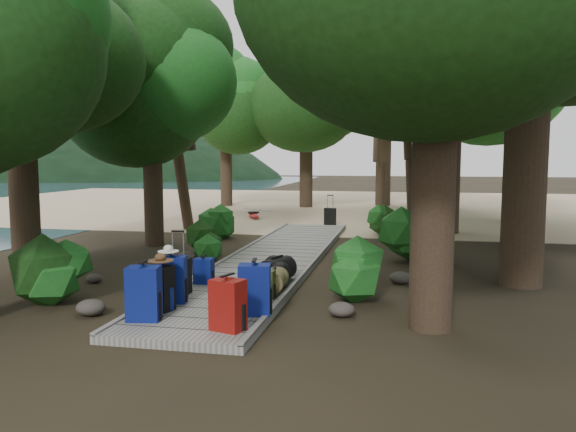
% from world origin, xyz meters
% --- Properties ---
extents(ground, '(120.00, 120.00, 0.00)m').
position_xyz_m(ground, '(0.00, 0.00, 0.00)').
color(ground, '#2D2416').
rests_on(ground, ground).
extents(sand_beach, '(40.00, 22.00, 0.02)m').
position_xyz_m(sand_beach, '(0.00, 16.00, 0.01)').
color(sand_beach, tan).
rests_on(sand_beach, ground).
extents(distant_hill, '(32.00, 16.00, 12.00)m').
position_xyz_m(distant_hill, '(-40.00, 48.00, 0.00)').
color(distant_hill, black).
rests_on(distant_hill, ground).
extents(boardwalk, '(2.00, 12.00, 0.12)m').
position_xyz_m(boardwalk, '(0.00, 1.00, 0.06)').
color(boardwalk, gray).
rests_on(boardwalk, ground).
extents(backpack_left_a, '(0.49, 0.38, 0.83)m').
position_xyz_m(backpack_left_a, '(-0.63, -4.24, 0.53)').
color(backpack_left_a, navy).
rests_on(backpack_left_a, boardwalk).
extents(backpack_left_b, '(0.45, 0.37, 0.73)m').
position_xyz_m(backpack_left_b, '(-0.64, -3.73, 0.48)').
color(backpack_left_b, black).
rests_on(backpack_left_b, boardwalk).
extents(backpack_left_c, '(0.48, 0.39, 0.79)m').
position_xyz_m(backpack_left_c, '(-0.63, -3.27, 0.51)').
color(backpack_left_c, navy).
rests_on(backpack_left_c, boardwalk).
extents(backpack_left_d, '(0.33, 0.24, 0.50)m').
position_xyz_m(backpack_left_d, '(-0.61, -1.94, 0.37)').
color(backpack_left_d, navy).
rests_on(backpack_left_d, boardwalk).
extents(backpack_right_a, '(0.48, 0.40, 0.74)m').
position_xyz_m(backpack_right_a, '(0.63, -4.43, 0.49)').
color(backpack_right_a, maroon).
rests_on(backpack_right_a, boardwalk).
extents(backpack_right_b, '(0.49, 0.38, 0.80)m').
position_xyz_m(backpack_right_b, '(0.78, -3.67, 0.52)').
color(backpack_right_b, navy).
rests_on(backpack_right_b, boardwalk).
extents(backpack_right_c, '(0.40, 0.31, 0.63)m').
position_xyz_m(backpack_right_c, '(0.78, -3.54, 0.44)').
color(backpack_right_c, navy).
rests_on(backpack_right_c, boardwalk).
extents(backpack_right_d, '(0.32, 0.23, 0.49)m').
position_xyz_m(backpack_right_d, '(0.69, -2.73, 0.36)').
color(backpack_right_d, '#333C19').
rests_on(backpack_right_d, boardwalk).
extents(duffel_right_khaki, '(0.41, 0.57, 0.36)m').
position_xyz_m(duffel_right_khaki, '(0.74, -2.26, 0.30)').
color(duffel_right_khaki, olive).
rests_on(duffel_right_khaki, boardwalk).
extents(duffel_right_black, '(0.65, 0.78, 0.42)m').
position_xyz_m(duffel_right_black, '(0.62, -1.51, 0.33)').
color(duffel_right_black, black).
rests_on(duffel_right_black, boardwalk).
extents(suitcase_on_boardwalk, '(0.38, 0.21, 0.59)m').
position_xyz_m(suitcase_on_boardwalk, '(-0.76, -2.72, 0.41)').
color(suitcase_on_boardwalk, black).
rests_on(suitcase_on_boardwalk, boardwalk).
extents(lone_suitcase_on_sand, '(0.42, 0.29, 0.59)m').
position_xyz_m(lone_suitcase_on_sand, '(0.38, 7.74, 0.32)').
color(lone_suitcase_on_sand, black).
rests_on(lone_suitcase_on_sand, sand_beach).
extents(hat_brown, '(0.37, 0.37, 0.11)m').
position_xyz_m(hat_brown, '(-0.60, -3.73, 0.90)').
color(hat_brown, '#51351E').
rests_on(hat_brown, backpack_left_b).
extents(hat_white, '(0.32, 0.32, 0.11)m').
position_xyz_m(hat_white, '(-0.67, -3.30, 0.96)').
color(hat_white, silver).
rests_on(hat_white, backpack_left_c).
extents(kayak, '(1.91, 3.18, 0.32)m').
position_xyz_m(kayak, '(-2.79, 9.46, 0.18)').
color(kayak, '#A2120D').
rests_on(kayak, sand_beach).
extents(sun_lounger, '(0.80, 1.80, 0.56)m').
position_xyz_m(sun_lounger, '(3.50, 9.71, 0.30)').
color(sun_lounger, silver).
rests_on(sun_lounger, sand_beach).
extents(tree_right_a, '(5.01, 5.01, 8.34)m').
position_xyz_m(tree_right_a, '(3.21, -3.45, 4.17)').
color(tree_right_a, black).
rests_on(tree_right_a, ground).
extents(tree_right_c, '(5.10, 5.10, 8.83)m').
position_xyz_m(tree_right_c, '(3.60, 1.34, 4.42)').
color(tree_right_c, black).
rests_on(tree_right_c, ground).
extents(tree_right_d, '(6.17, 6.17, 11.32)m').
position_xyz_m(tree_right_d, '(5.97, 4.25, 5.66)').
color(tree_right_d, black).
rests_on(tree_right_d, ground).
extents(tree_right_e, '(5.15, 5.15, 9.28)m').
position_xyz_m(tree_right_e, '(4.18, 6.61, 4.64)').
color(tree_right_e, black).
rests_on(tree_right_e, ground).
extents(tree_right_f, '(5.72, 5.72, 10.22)m').
position_xyz_m(tree_right_f, '(6.77, 9.97, 5.11)').
color(tree_right_f, black).
rests_on(tree_right_f, ground).
extents(tree_left_b, '(4.57, 4.57, 8.23)m').
position_xyz_m(tree_left_b, '(-4.73, -1.13, 4.12)').
color(tree_left_b, black).
rests_on(tree_left_b, ground).
extents(tree_left_c, '(4.13, 4.13, 7.19)m').
position_xyz_m(tree_left_c, '(-3.68, 2.63, 3.60)').
color(tree_left_c, black).
rests_on(tree_left_c, ground).
extents(tree_back_a, '(5.06, 5.06, 8.76)m').
position_xyz_m(tree_back_a, '(-1.65, 14.67, 4.38)').
color(tree_back_a, black).
rests_on(tree_back_a, ground).
extents(tree_back_b, '(5.77, 5.77, 10.30)m').
position_xyz_m(tree_back_b, '(1.84, 16.26, 5.15)').
color(tree_back_b, black).
rests_on(tree_back_b, ground).
extents(tree_back_c, '(5.14, 5.14, 9.25)m').
position_xyz_m(tree_back_c, '(4.97, 15.45, 4.63)').
color(tree_back_c, black).
rests_on(tree_back_c, ground).
extents(tree_back_d, '(4.75, 4.75, 7.92)m').
position_xyz_m(tree_back_d, '(-5.51, 14.57, 3.96)').
color(tree_back_d, black).
rests_on(tree_back_d, ground).
extents(palm_right_a, '(3.95, 3.95, 6.74)m').
position_xyz_m(palm_right_a, '(3.24, 6.36, 3.37)').
color(palm_right_a, '#103B13').
rests_on(palm_right_a, ground).
extents(palm_right_b, '(4.13, 4.13, 7.98)m').
position_xyz_m(palm_right_b, '(4.50, 10.54, 3.99)').
color(palm_right_b, '#103B13').
rests_on(palm_right_b, ground).
extents(palm_right_c, '(4.03, 4.03, 6.41)m').
position_xyz_m(palm_right_c, '(2.13, 12.42, 3.20)').
color(palm_right_c, '#103B13').
rests_on(palm_right_c, ground).
extents(palm_left_a, '(4.80, 4.80, 7.64)m').
position_xyz_m(palm_left_a, '(-4.27, 5.82, 3.82)').
color(palm_left_a, '#103B13').
rests_on(palm_left_a, ground).
extents(rock_left_a, '(0.44, 0.40, 0.24)m').
position_xyz_m(rock_left_a, '(-1.70, -3.81, 0.12)').
color(rock_left_a, '#4C473F').
rests_on(rock_left_a, ground).
extents(rock_left_b, '(0.31, 0.28, 0.17)m').
position_xyz_m(rock_left_b, '(-2.83, -1.81, 0.09)').
color(rock_left_b, '#4C473F').
rests_on(rock_left_b, ground).
extents(rock_left_c, '(0.44, 0.40, 0.24)m').
position_xyz_m(rock_left_c, '(-1.91, 0.48, 0.12)').
color(rock_left_c, '#4C473F').
rests_on(rock_left_c, ground).
extents(rock_left_d, '(0.28, 0.25, 0.15)m').
position_xyz_m(rock_left_d, '(-2.25, 3.05, 0.08)').
color(rock_left_d, '#4C473F').
rests_on(rock_left_d, ground).
extents(rock_right_a, '(0.39, 0.35, 0.22)m').
position_xyz_m(rock_right_a, '(1.96, -3.12, 0.11)').
color(rock_right_a, '#4C473F').
rests_on(rock_right_a, ground).
extents(rock_right_b, '(0.41, 0.37, 0.22)m').
position_xyz_m(rock_right_b, '(2.79, -0.74, 0.11)').
color(rock_right_b, '#4C473F').
rests_on(rock_right_b, ground).
extents(rock_right_c, '(0.28, 0.25, 0.16)m').
position_xyz_m(rock_right_c, '(1.72, 1.34, 0.08)').
color(rock_right_c, '#4C473F').
rests_on(rock_right_c, ground).
extents(rock_right_d, '(0.56, 0.50, 0.31)m').
position_xyz_m(rock_right_d, '(2.96, 3.86, 0.15)').
color(rock_right_d, '#4C473F').
rests_on(rock_right_d, ground).
extents(shrub_left_a, '(1.17, 1.17, 1.05)m').
position_xyz_m(shrub_left_a, '(-2.64, -3.29, 0.53)').
color(shrub_left_a, '#18531B').
rests_on(shrub_left_a, ground).
extents(shrub_left_b, '(0.81, 0.81, 0.73)m').
position_xyz_m(shrub_left_b, '(-1.66, 0.87, 0.36)').
color(shrub_left_b, '#18531B').
rests_on(shrub_left_b, ground).
extents(shrub_left_c, '(1.09, 1.09, 0.98)m').
position_xyz_m(shrub_left_c, '(-2.50, 4.26, 0.49)').
color(shrub_left_c, '#18531B').
rests_on(shrub_left_c, ground).
extents(shrub_right_a, '(1.12, 1.12, 1.01)m').
position_xyz_m(shrub_right_a, '(1.99, -2.12, 0.51)').
color(shrub_right_a, '#18531B').
rests_on(shrub_right_a, ground).
extents(shrub_right_b, '(1.31, 1.31, 1.18)m').
position_xyz_m(shrub_right_b, '(2.96, 1.53, 0.59)').
color(shrub_right_b, '#18531B').
rests_on(shrub_right_b, ground).
extents(shrub_right_c, '(0.95, 0.95, 0.86)m').
position_xyz_m(shrub_right_c, '(2.26, 5.79, 0.43)').
color(shrub_right_c, '#18531B').
rests_on(shrub_right_c, ground).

